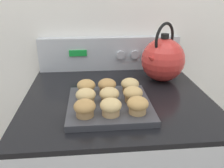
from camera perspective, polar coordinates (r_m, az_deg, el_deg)
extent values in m
cube|color=white|center=(1.25, -0.82, 16.90)|extent=(8.00, 0.05, 2.40)
cube|color=black|center=(0.97, 1.02, -2.87)|extent=(0.73, 0.69, 0.02)
cube|color=#B7BABF|center=(1.23, -0.57, 7.39)|extent=(0.71, 0.05, 0.17)
cube|color=green|center=(1.20, -8.19, 7.36)|extent=(0.09, 0.01, 0.03)
cylinder|color=#B7BABF|center=(1.20, 2.14, 6.99)|extent=(0.04, 0.02, 0.04)
cylinder|color=#B7BABF|center=(1.21, 5.51, 7.05)|extent=(0.04, 0.02, 0.04)
cylinder|color=#B7BABF|center=(1.23, 8.80, 7.08)|extent=(0.04, 0.02, 0.04)
cylinder|color=#B7BABF|center=(1.25, 12.01, 7.09)|extent=(0.04, 0.02, 0.04)
cube|color=#38383D|center=(0.85, -0.63, -5.09)|extent=(0.29, 0.29, 0.02)
cylinder|color=#A37A4C|center=(0.76, -6.53, -6.74)|extent=(0.06, 0.06, 0.03)
ellipsoid|color=#B2844C|center=(0.75, -6.60, -5.37)|extent=(0.07, 0.07, 0.04)
cylinder|color=tan|center=(0.77, -0.29, -6.50)|extent=(0.06, 0.06, 0.03)
ellipsoid|color=tan|center=(0.76, -0.30, -5.14)|extent=(0.07, 0.07, 0.04)
cylinder|color=tan|center=(0.78, 6.16, -6.05)|extent=(0.06, 0.06, 0.03)
ellipsoid|color=tan|center=(0.77, 6.22, -4.70)|extent=(0.07, 0.07, 0.04)
cylinder|color=tan|center=(0.84, -6.27, -3.87)|extent=(0.06, 0.06, 0.03)
ellipsoid|color=tan|center=(0.83, -6.33, -2.59)|extent=(0.07, 0.07, 0.04)
cylinder|color=olive|center=(0.84, -0.64, -3.64)|extent=(0.06, 0.06, 0.03)
ellipsoid|color=tan|center=(0.83, -0.65, -2.37)|extent=(0.07, 0.07, 0.04)
cylinder|color=#A37A4C|center=(0.85, 5.03, -3.37)|extent=(0.06, 0.06, 0.03)
ellipsoid|color=tan|center=(0.84, 5.08, -2.11)|extent=(0.07, 0.07, 0.04)
cylinder|color=tan|center=(0.92, -6.18, -1.52)|extent=(0.06, 0.06, 0.03)
ellipsoid|color=tan|center=(0.91, -6.23, -0.33)|extent=(0.07, 0.07, 0.04)
cylinder|color=olive|center=(0.92, -1.19, -1.30)|extent=(0.06, 0.06, 0.03)
ellipsoid|color=#B2844C|center=(0.91, -1.20, -0.11)|extent=(0.07, 0.07, 0.04)
cylinder|color=olive|center=(0.93, 4.31, -1.16)|extent=(0.06, 0.06, 0.03)
ellipsoid|color=tan|center=(0.92, 4.35, 0.02)|extent=(0.07, 0.07, 0.04)
sphere|color=red|center=(1.10, 12.15, 5.69)|extent=(0.20, 0.20, 0.20)
cylinder|color=black|center=(1.07, 12.62, 11.20)|extent=(0.04, 0.04, 0.02)
cone|color=red|center=(1.01, 9.67, 5.96)|extent=(0.10, 0.09, 0.08)
torus|color=black|center=(1.07, 12.55, 10.42)|extent=(0.12, 0.11, 0.15)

